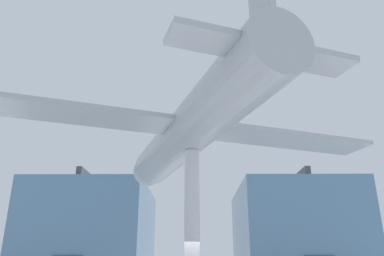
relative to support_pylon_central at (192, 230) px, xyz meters
The scene contains 4 objects.
glass_pavilion_left 16.79m from the support_pylon_central, 116.54° to the left, with size 8.16×10.48×7.87m.
glass_pavilion_right 16.79m from the support_pylon_central, 63.46° to the left, with size 8.16×10.48×7.87m.
support_pylon_central is the anchor object (origin of this frame).
suspended_airplane 3.89m from the support_pylon_central, 109.85° to the left, with size 15.91×14.42×3.08m.
Camera 1 is at (0.10, -13.75, 1.70)m, focal length 35.00 mm.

